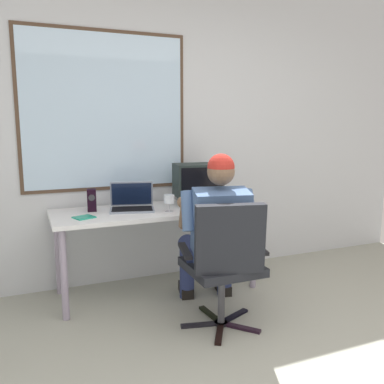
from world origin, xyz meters
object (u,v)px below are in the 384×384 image
desk (157,218)px  person_seated (216,233)px  office_chair (225,258)px  laptop (132,202)px  cd_case (84,217)px  crt_monitor (198,181)px  desk_speaker (92,200)px  wine_glass (169,200)px

desk → person_seated: bearing=-66.4°
office_chair → person_seated: (0.05, 0.26, 0.11)m
desk → person_seated: (0.26, -0.59, -0.01)m
laptop → cd_case: bearing=-157.6°
desk → office_chair: office_chair is taller
person_seated → cd_case: person_seated is taller
office_chair → crt_monitor: (0.18, 0.89, 0.40)m
crt_monitor → desk_speaker: (-0.91, 0.07, -0.12)m
crt_monitor → desk_speaker: 0.92m
desk → wine_glass: wine_glass is taller
person_seated → laptop: (-0.46, 0.65, 0.14)m
crt_monitor → laptop: 0.61m
desk → crt_monitor: crt_monitor is taller
desk → laptop: 0.25m
office_chair → crt_monitor: size_ratio=2.14×
laptop → desk_speaker: size_ratio=2.27×
desk → desk_speaker: 0.56m
person_seated → crt_monitor: (0.13, 0.63, 0.30)m
wine_glass → desk_speaker: desk_speaker is taller
laptop → desk_speaker: laptop is taller
wine_glass → desk_speaker: (-0.57, 0.26, -0.01)m
cd_case → laptop: bearing=22.4°
desk → desk_speaker: bearing=168.0°
desk_speaker → wine_glass: bearing=-24.6°
crt_monitor → laptop: crt_monitor is taller
person_seated → cd_case: size_ratio=6.89×
laptop → wine_glass: laptop is taller
office_chair → wine_glass: (-0.15, 0.70, 0.29)m
desk_speaker → cd_case: 0.26m
desk_speaker → cd_case: (-0.10, -0.22, -0.09)m
wine_glass → desk_speaker: bearing=155.4°
crt_monitor → wine_glass: bearing=-150.7°
person_seated → crt_monitor: 0.71m
person_seated → desk_speaker: 1.06m
laptop → person_seated: bearing=-55.0°
desk_speaker → crt_monitor: bearing=-4.7°
laptop → cd_case: 0.45m
desk → office_chair: bearing=-76.4°
desk_speaker → desk: bearing=-12.0°
office_chair → desk_speaker: (-0.73, 0.97, 0.28)m
wine_glass → desk_speaker: size_ratio=0.77×
crt_monitor → cd_case: size_ratio=2.42×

